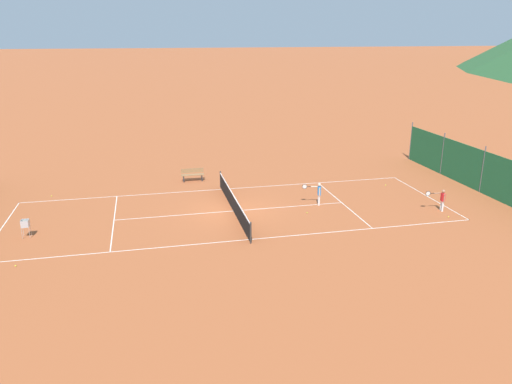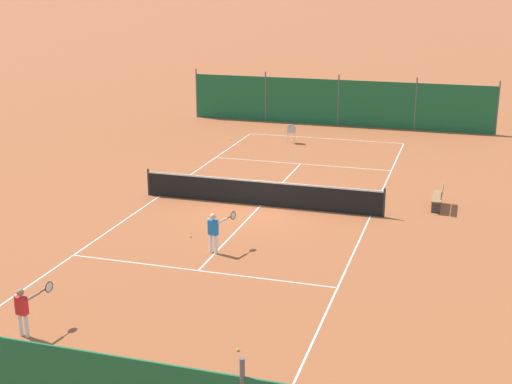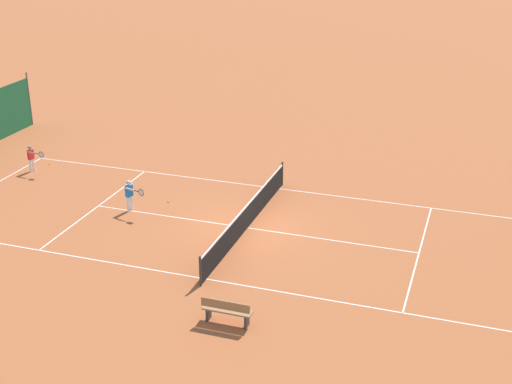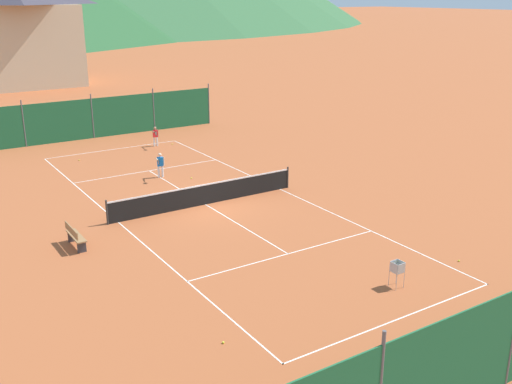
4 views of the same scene
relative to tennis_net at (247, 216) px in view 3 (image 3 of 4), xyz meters
The scene contains 8 objects.
ground_plane 0.50m from the tennis_net, ahead, with size 600.00×600.00×0.00m, color #A8542D.
court_line_markings 0.50m from the tennis_net, ahead, with size 8.25×23.85×0.01m.
tennis_net is the anchor object (origin of this frame).
player_near_baseline 4.94m from the tennis_net, 89.68° to the left, with size 0.66×1.00×1.29m.
player_far_service 11.50m from the tennis_net, 77.38° to the left, with size 0.51×1.00×1.23m.
tennis_ball_near_corner 4.10m from the tennis_net, 72.07° to the left, with size 0.07×0.07×0.07m, color #CCE033.
tennis_ball_by_net_left 11.61m from the tennis_net, 72.26° to the left, with size 0.07×0.07×0.07m, color #CCE033.
courtside_bench 6.54m from the tennis_net, 165.92° to the right, with size 0.36×1.50×0.84m.
Camera 3 is at (-22.93, -8.09, 11.65)m, focal length 50.00 mm.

